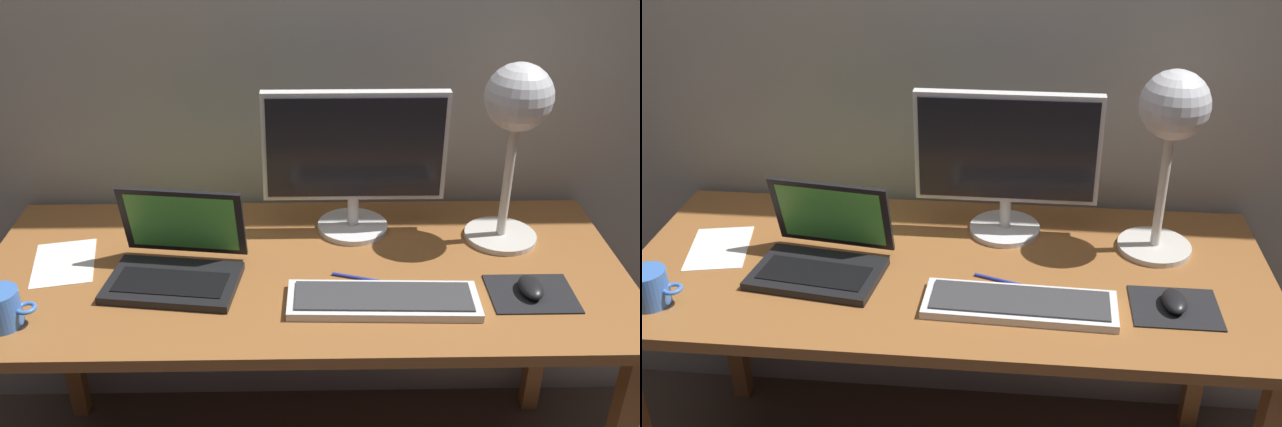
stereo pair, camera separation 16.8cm
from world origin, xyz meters
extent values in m
cube|color=#9E998E|center=(0.00, 0.40, 1.30)|extent=(4.80, 0.06, 2.60)
cube|color=#935B2D|center=(0.00, 0.00, 0.72)|extent=(1.60, 0.70, 0.03)
cube|color=#935B2D|center=(-0.74, 0.29, 0.35)|extent=(0.05, 0.05, 0.71)
cube|color=#935B2D|center=(0.74, 0.29, 0.35)|extent=(0.05, 0.05, 0.71)
cylinder|color=silver|center=(0.13, 0.19, 0.75)|extent=(0.19, 0.19, 0.01)
cylinder|color=silver|center=(0.13, 0.19, 0.80)|extent=(0.03, 0.03, 0.08)
cube|color=silver|center=(0.13, 0.19, 0.98)|extent=(0.48, 0.03, 0.29)
cube|color=black|center=(0.13, 0.18, 0.98)|extent=(0.45, 0.00, 0.27)
cube|color=silver|center=(0.18, -0.16, 0.75)|extent=(0.44, 0.15, 0.02)
cube|color=#38383A|center=(0.18, -0.16, 0.76)|extent=(0.41, 0.12, 0.01)
cube|color=black|center=(-0.31, -0.08, 0.75)|extent=(0.33, 0.23, 0.02)
cube|color=black|center=(-0.31, -0.09, 0.76)|extent=(0.27, 0.14, 0.00)
cube|color=black|center=(-0.30, 0.04, 0.85)|extent=(0.31, 0.09, 0.19)
cube|color=#59C64C|center=(-0.30, 0.04, 0.85)|extent=(0.28, 0.08, 0.16)
cylinder|color=beige|center=(0.52, 0.13, 0.75)|extent=(0.19, 0.19, 0.01)
cylinder|color=silver|center=(0.52, 0.13, 0.93)|extent=(0.02, 0.02, 0.35)
sphere|color=silver|center=(0.52, 0.13, 1.14)|extent=(0.17, 0.17, 0.17)
sphere|color=#FFEAB2|center=(0.52, 0.12, 1.09)|extent=(0.06, 0.06, 0.06)
cube|color=black|center=(0.54, -0.13, 0.74)|extent=(0.20, 0.16, 0.00)
ellipsoid|color=black|center=(0.53, -0.13, 0.76)|extent=(0.06, 0.10, 0.03)
cylinder|color=#3F72CC|center=(-0.66, -0.22, 0.78)|extent=(0.09, 0.09, 0.09)
torus|color=#3F72CC|center=(-0.61, -0.22, 0.78)|extent=(0.05, 0.05, 0.01)
cube|color=white|center=(-0.60, 0.03, 0.74)|extent=(0.19, 0.24, 0.00)
cylinder|color=#2633A5|center=(0.14, -0.06, 0.74)|extent=(0.14, 0.05, 0.01)
camera|label=1|loc=(0.01, -1.53, 1.72)|focal=40.77mm
camera|label=2|loc=(0.18, -1.52, 1.72)|focal=40.77mm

